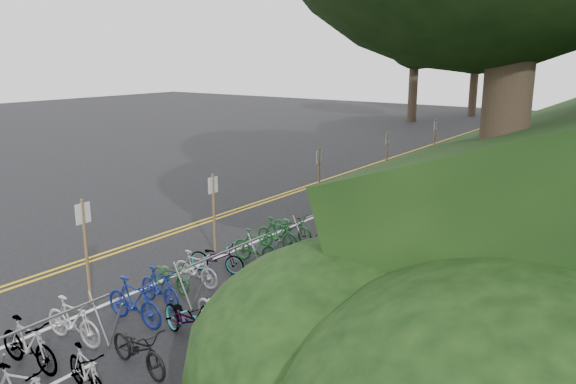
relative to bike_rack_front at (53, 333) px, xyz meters
name	(u,v)px	position (x,y,z in m)	size (l,w,h in m)	color
ground	(60,303)	(-2.80, 1.85, -0.84)	(120.00, 120.00, 0.00)	black
road_markings	(307,215)	(-2.17, 11.95, -0.83)	(7.47, 80.00, 0.01)	gold
red_curb	(453,225)	(2.90, 13.85, -0.79)	(0.25, 28.00, 0.10)	maroon
bike_rack_front	(53,333)	(0.00, 0.00, 0.00)	(1.14, 2.62, 1.17)	gray
bike_racks_rest	(397,188)	(0.20, 14.85, 0.02)	(1.14, 23.00, 1.17)	gray
signpost_near	(86,245)	(-2.14, 2.29, 0.69)	(0.08, 0.40, 2.68)	brown
signposts_rest	(356,163)	(-2.20, 15.85, 0.59)	(0.08, 18.40, 2.50)	brown
bike_front	(171,275)	(-1.17, 4.07, -0.44)	(1.53, 0.53, 0.80)	#144C1E
bike_valet	(198,288)	(0.14, 3.73, -0.36)	(3.43, 12.31, 1.08)	#144C1E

